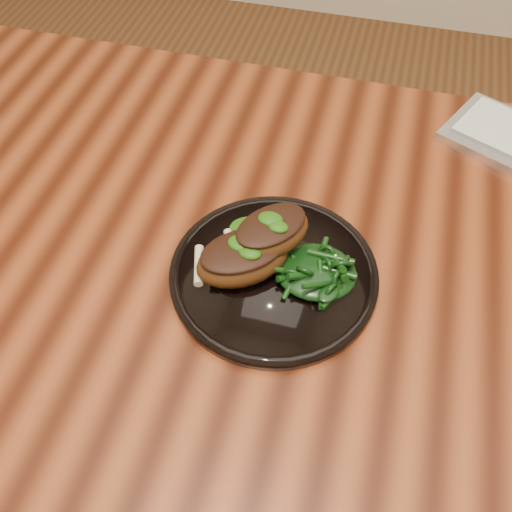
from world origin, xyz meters
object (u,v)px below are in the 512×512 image
(lamb_chop_front, at_px, (242,258))
(plate, at_px, (274,274))
(desk, at_px, (351,301))
(greens_heap, at_px, (316,268))

(lamb_chop_front, bearing_deg, plate, 14.10)
(desk, height_order, greens_heap, greens_heap)
(plate, height_order, lamb_chop_front, lamb_chop_front)
(desk, relative_size, plate, 6.17)
(lamb_chop_front, relative_size, greens_heap, 1.37)
(desk, height_order, plate, plate)
(lamb_chop_front, distance_m, greens_heap, 0.09)
(desk, relative_size, lamb_chop_front, 11.65)
(plate, distance_m, lamb_chop_front, 0.05)
(plate, relative_size, lamb_chop_front, 1.89)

